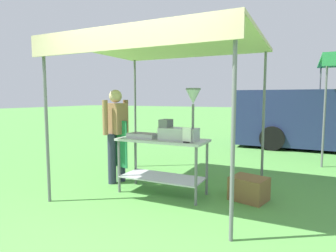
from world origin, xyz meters
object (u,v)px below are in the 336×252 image
Objects in this scene: donut_tray at (143,136)px; menu_sign at (187,136)px; vendor at (116,131)px; supply_crate at (249,189)px; stall_canopy at (165,48)px; donut_fryer at (181,125)px; donut_cart at (162,154)px.

menu_sign is at bearing -11.31° from donut_tray.
vendor is 2.36m from supply_crate.
donut_fryer is at bearing -20.23° from stall_canopy.
menu_sign is 1.50m from vendor.
vendor reaches higher than supply_crate.
donut_tray is 0.69m from vendor.
vendor is 2.81× the size of supply_crate.
stall_canopy is at bearing -171.35° from supply_crate.
donut_tray is at bearing -158.05° from stall_canopy.
donut_fryer is at bearing 132.93° from menu_sign.
vendor is (-1.45, 0.37, -0.04)m from menu_sign.
donut_fryer is 1.35m from supply_crate.
donut_fryer is 0.28m from menu_sign.
stall_canopy is 3.70× the size of donut_fryer.
stall_canopy is 1.60m from donut_cart.
menu_sign is at bearing -31.41° from stall_canopy.
donut_fryer is 0.47× the size of vendor.
donut_cart is at bearing -167.04° from supply_crate.
donut_tray is 0.79× the size of supply_crate.
donut_tray is 0.28× the size of vendor.
supply_crate is at bearing 17.96° from donut_fryer.
stall_canopy is 1.18m from donut_fryer.
donut_cart is at bearing -90.00° from stall_canopy.
stall_canopy is at bearing 90.00° from donut_cart.
stall_canopy is 2.41m from supply_crate.
donut_cart is at bearing 5.71° from donut_tray.
donut_fryer is 1.32× the size of supply_crate.
supply_crate is (1.25, 0.19, -2.05)m from stall_canopy.
menu_sign is (0.47, -0.29, -1.27)m from stall_canopy.
donut_tray is 0.82m from menu_sign.
stall_canopy is 1.39m from menu_sign.
menu_sign reaches higher than supply_crate.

